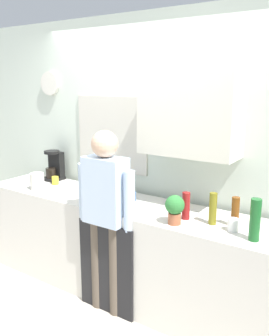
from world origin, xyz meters
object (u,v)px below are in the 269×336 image
potted_plant (175,208)px  person_at_sink (106,208)px  cup_white_mug (233,225)px  mixing_bowl (124,196)px  bottle_dark_sauce (110,195)px  cup_yellow_cup (55,180)px  storage_canister (37,181)px  bottle_green_wine (255,220)px  bottle_amber_beer (235,212)px  bottle_red_vinegar (186,206)px  bottle_olive_oil (213,209)px  coffee_maker (54,167)px

potted_plant → person_at_sink: 0.61m
cup_white_mug → mixing_bowl: size_ratio=0.43×
bottle_dark_sauce → cup_yellow_cup: size_ratio=2.12×
cup_yellow_cup → storage_canister: size_ratio=0.50×
bottle_green_wine → person_at_sink: (-1.19, -0.14, -0.11)m
bottle_dark_sauce → cup_yellow_cup: bearing=167.8°
bottle_amber_beer → mixing_bowl: size_ratio=1.05×
bottle_green_wine → bottle_amber_beer: bearing=138.7°
person_at_sink → bottle_green_wine: bearing=-1.7°
person_at_sink → bottle_red_vinegar: bearing=13.4°
bottle_red_vinegar → bottle_olive_oil: 0.22m
bottle_dark_sauce → bottle_green_wine: 1.29m
bottle_green_wine → bottle_amber_beer: (-0.20, 0.17, -0.03)m
bottle_amber_beer → cup_white_mug: (0.02, -0.10, -0.07)m
bottle_green_wine → bottle_olive_oil: size_ratio=1.20×
bottle_dark_sauce → bottle_green_wine: bottle_green_wine is taller
bottle_dark_sauce → bottle_olive_oil: size_ratio=0.72×
cup_yellow_cup → coffee_maker: bearing=137.1°
storage_canister → coffee_maker: bearing=111.3°
bottle_red_vinegar → cup_white_mug: (0.40, -0.03, -0.06)m
bottle_green_wine → mixing_bowl: (-1.26, 0.21, -0.11)m
bottle_green_wine → potted_plant: (-0.60, -0.04, -0.02)m
storage_canister → bottle_dark_sauce: bearing=2.7°
bottle_green_wine → storage_canister: bearing=180.0°
bottle_olive_oil → cup_yellow_cup: 1.83m
bottle_olive_oil → storage_canister: 1.84m
bottle_red_vinegar → coffee_maker: bearing=171.0°
cup_yellow_cup → mixing_bowl: 0.93m
bottle_dark_sauce → mixing_bowl: size_ratio=0.82×
bottle_green_wine → mixing_bowl: bearing=170.4°
bottle_dark_sauce → cup_yellow_cup: 0.92m
coffee_maker → bottle_red_vinegar: (1.77, -0.28, -0.04)m
bottle_amber_beer → bottle_green_wine: bearing=-41.3°
bottle_olive_oil → mixing_bowl: bearing=174.2°
bottle_green_wine → bottle_olive_oil: 0.38m
bottle_red_vinegar → bottle_olive_oil: bearing=4.1°
bottle_green_wine → bottle_amber_beer: bottle_green_wine is taller
coffee_maker → storage_canister: coffee_maker is taller
bottle_red_vinegar → mixing_bowl: bottle_red_vinegar is taller
bottle_olive_oil → bottle_green_wine: bearing=-18.7°
cup_yellow_cup → storage_canister: storage_canister is taller
bottle_red_vinegar → bottle_amber_beer: bottle_amber_beer is taller
bottle_dark_sauce → person_at_sink: size_ratio=0.11×
bottle_amber_beer → mixing_bowl: (-1.06, 0.04, -0.08)m
coffee_maker → person_at_sink: 1.27m
bottle_dark_sauce → coffee_maker: bearing=162.1°
cup_yellow_cup → storage_canister: (-0.01, -0.24, 0.04)m
bottle_red_vinegar → storage_canister: 1.62m
mixing_bowl → person_at_sink: size_ratio=0.14×
bottle_green_wine → cup_white_mug: bottle_green_wine is taller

